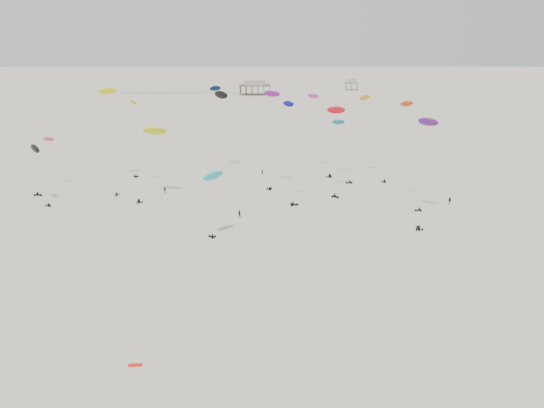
{
  "coord_description": "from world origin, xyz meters",
  "views": [
    {
      "loc": [
        -0.61,
        -15.74,
        40.81
      ],
      "look_at": [
        0.0,
        88.0,
        7.0
      ],
      "focal_mm": 35.0,
      "sensor_mm": 36.0,
      "label": 1
    }
  ],
  "objects_px": {
    "rig_0": "(214,113)",
    "spectator_0": "(240,217)",
    "pavilion_small": "(351,85)",
    "pavilion_main": "(255,88)"
  },
  "relations": [
    {
      "from": "pavilion_main",
      "to": "pavilion_small",
      "type": "bearing_deg",
      "value": 23.2
    },
    {
      "from": "pavilion_small",
      "to": "spectator_0",
      "type": "height_order",
      "value": "pavilion_small"
    },
    {
      "from": "pavilion_main",
      "to": "rig_0",
      "type": "distance_m",
      "value": 207.31
    },
    {
      "from": "pavilion_main",
      "to": "pavilion_small",
      "type": "xyz_separation_m",
      "value": [
        70.0,
        30.0,
        -0.74
      ]
    },
    {
      "from": "pavilion_main",
      "to": "spectator_0",
      "type": "distance_m",
      "value": 250.29
    },
    {
      "from": "pavilion_main",
      "to": "rig_0",
      "type": "relative_size",
      "value": 0.8
    },
    {
      "from": "pavilion_small",
      "to": "rig_0",
      "type": "bearing_deg",
      "value": -108.03
    },
    {
      "from": "rig_0",
      "to": "spectator_0",
      "type": "distance_m",
      "value": 47.93
    },
    {
      "from": "pavilion_small",
      "to": "rig_0",
      "type": "xyz_separation_m",
      "value": [
        -77.05,
        -236.75,
        14.23
      ]
    },
    {
      "from": "rig_0",
      "to": "spectator_0",
      "type": "relative_size",
      "value": 12.88
    }
  ]
}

